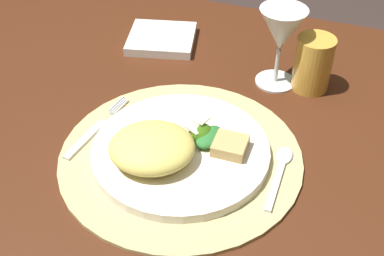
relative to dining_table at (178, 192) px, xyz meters
name	(u,v)px	position (x,y,z in m)	size (l,w,h in m)	color
dining_table	(178,192)	(0.00, 0.00, 0.00)	(1.37, 0.90, 0.74)	#452010
placemat	(181,156)	(0.04, -0.08, 0.18)	(0.38, 0.38, 0.01)	tan
dinner_plate	(181,151)	(0.04, -0.08, 0.19)	(0.27, 0.27, 0.02)	silver
pasta_serving	(152,147)	(0.01, -0.12, 0.22)	(0.13, 0.12, 0.04)	#E0CB62
salad_greens	(206,135)	(0.07, -0.05, 0.20)	(0.07, 0.06, 0.03)	#4D7133
bread_piece	(230,146)	(0.11, -0.06, 0.20)	(0.05, 0.05, 0.02)	tan
fork	(94,130)	(-0.11, -0.08, 0.18)	(0.03, 0.17, 0.00)	silver
spoon	(281,167)	(0.19, -0.05, 0.18)	(0.02, 0.14, 0.01)	silver
napkin	(162,39)	(-0.13, 0.23, 0.18)	(0.13, 0.13, 0.02)	white
wine_glass	(281,32)	(0.13, 0.17, 0.28)	(0.08, 0.08, 0.15)	silver
amber_tumbler	(313,64)	(0.19, 0.18, 0.22)	(0.07, 0.07, 0.10)	gold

